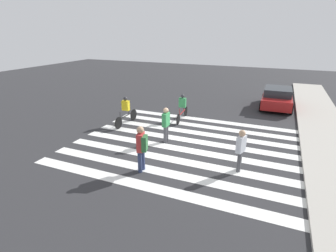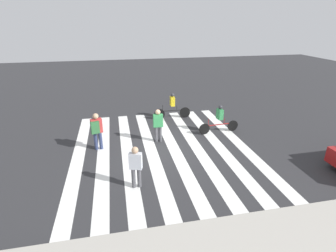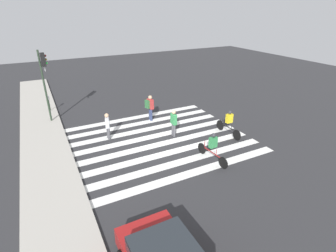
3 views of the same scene
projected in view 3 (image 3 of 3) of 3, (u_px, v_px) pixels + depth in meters
The scene contains 10 objects.
ground_plane at pixel (160, 139), 15.75m from camera, with size 60.00×60.00×0.00m, color #2D2D30.
sidewalk_curb at pixel (48, 164), 13.12m from camera, with size 36.00×2.50×0.14m.
crosswalk_stripes at pixel (160, 139), 15.74m from camera, with size 8.25×10.00×0.01m.
traffic_light at pixel (44, 73), 16.67m from camera, with size 0.60×0.50×4.86m.
parking_meter at pixel (48, 100), 19.39m from camera, with size 0.15×0.15×1.30m.
pedestrian_adult_tall_backpack at pixel (174, 122), 15.77m from camera, with size 0.47×0.25×1.70m.
pedestrian_child_with_backpack at pixel (108, 125), 15.42m from camera, with size 0.50×0.33×1.65m.
pedestrian_adult_blue_shirt at pixel (150, 106), 17.97m from camera, with size 0.54×0.51×1.80m.
cyclist_mid_street at pixel (213, 146), 13.24m from camera, with size 2.29×0.42×1.57m.
cyclist_far_lane at pixel (229, 122), 15.94m from camera, with size 2.28×0.40×1.61m.
Camera 3 is at (-12.64, 5.97, 7.31)m, focal length 28.00 mm.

